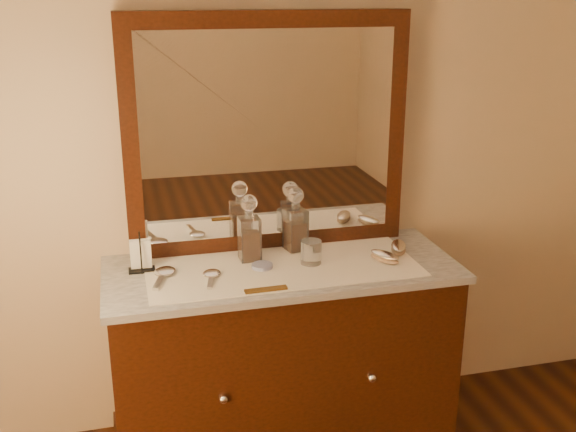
# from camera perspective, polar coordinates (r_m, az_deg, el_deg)

# --- Properties ---
(dresser_cabinet) EXTENTS (1.40, 0.55, 0.82)m
(dresser_cabinet) POSITION_cam_1_polar(r_m,az_deg,el_deg) (3.00, -0.48, -11.97)
(dresser_cabinet) COLOR black
(dresser_cabinet) RESTS_ON floor
(knob_left) EXTENTS (0.04, 0.04, 0.04)m
(knob_left) POSITION_cam_1_polar(r_m,az_deg,el_deg) (2.69, -5.40, -14.97)
(knob_left) COLOR silver
(knob_left) RESTS_ON dresser_cabinet
(knob_right) EXTENTS (0.04, 0.04, 0.04)m
(knob_right) POSITION_cam_1_polar(r_m,az_deg,el_deg) (2.83, 7.02, -13.26)
(knob_right) COLOR silver
(knob_right) RESTS_ON dresser_cabinet
(marble_top) EXTENTS (1.44, 0.59, 0.03)m
(marble_top) POSITION_cam_1_polar(r_m,az_deg,el_deg) (2.81, -0.50, -4.49)
(marble_top) COLOR silver
(marble_top) RESTS_ON dresser_cabinet
(mirror_frame) EXTENTS (1.20, 0.08, 1.00)m
(mirror_frame) POSITION_cam_1_polar(r_m,az_deg,el_deg) (2.88, -1.70, 6.85)
(mirror_frame) COLOR black
(mirror_frame) RESTS_ON marble_top
(mirror_glass) EXTENTS (1.06, 0.01, 0.86)m
(mirror_glass) POSITION_cam_1_polar(r_m,az_deg,el_deg) (2.85, -1.55, 6.72)
(mirror_glass) COLOR white
(mirror_glass) RESTS_ON marble_top
(lace_runner) EXTENTS (1.10, 0.45, 0.00)m
(lace_runner) POSITION_cam_1_polar(r_m,az_deg,el_deg) (2.78, -0.41, -4.33)
(lace_runner) COLOR silver
(lace_runner) RESTS_ON marble_top
(pin_dish) EXTENTS (0.09, 0.09, 0.02)m
(pin_dish) POSITION_cam_1_polar(r_m,az_deg,el_deg) (2.78, -2.18, -4.18)
(pin_dish) COLOR silver
(pin_dish) RESTS_ON lace_runner
(comb) EXTENTS (0.16, 0.03, 0.01)m
(comb) POSITION_cam_1_polar(r_m,az_deg,el_deg) (2.58, -1.85, -6.15)
(comb) COLOR brown
(comb) RESTS_ON lace_runner
(napkin_rack) EXTENTS (0.11, 0.07, 0.16)m
(napkin_rack) POSITION_cam_1_polar(r_m,az_deg,el_deg) (2.80, -12.18, -3.30)
(napkin_rack) COLOR black
(napkin_rack) RESTS_ON marble_top
(decanter_left) EXTENTS (0.09, 0.09, 0.28)m
(decanter_left) POSITION_cam_1_polar(r_m,az_deg,el_deg) (2.83, -3.24, -1.57)
(decanter_left) COLOR brown
(decanter_left) RESTS_ON lace_runner
(decanter_right) EXTENTS (0.10, 0.10, 0.28)m
(decanter_right) POSITION_cam_1_polar(r_m,az_deg,el_deg) (2.93, 0.63, -0.83)
(decanter_right) COLOR brown
(decanter_right) RESTS_ON lace_runner
(brush_near) EXTENTS (0.12, 0.16, 0.04)m
(brush_near) POSITION_cam_1_polar(r_m,az_deg,el_deg) (2.87, 8.07, -3.37)
(brush_near) COLOR #8E7057
(brush_near) RESTS_ON lace_runner
(brush_far) EXTENTS (0.11, 0.15, 0.04)m
(brush_far) POSITION_cam_1_polar(r_m,az_deg,el_deg) (2.97, 9.20, -2.59)
(brush_far) COLOR #8E7057
(brush_far) RESTS_ON lace_runner
(hand_mirror_outer) EXTENTS (0.12, 0.22, 0.02)m
(hand_mirror_outer) POSITION_cam_1_polar(r_m,az_deg,el_deg) (2.75, -10.32, -4.73)
(hand_mirror_outer) COLOR silver
(hand_mirror_outer) RESTS_ON lace_runner
(hand_mirror_inner) EXTENTS (0.09, 0.19, 0.02)m
(hand_mirror_inner) POSITION_cam_1_polar(r_m,az_deg,el_deg) (2.71, -6.39, -4.91)
(hand_mirror_inner) COLOR silver
(hand_mirror_inner) RESTS_ON lace_runner
(tumblers) EXTENTS (0.09, 0.09, 0.10)m
(tumblers) POSITION_cam_1_polar(r_m,az_deg,el_deg) (2.81, 1.92, -3.02)
(tumblers) COLOR white
(tumblers) RESTS_ON lace_runner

